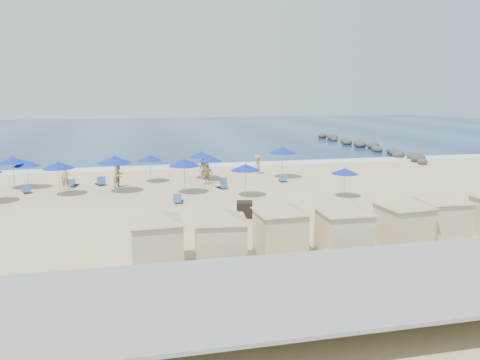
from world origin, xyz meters
The scene contains 34 objects.
ground centered at (0.00, 0.00, 0.00)m, with size 160.00×160.00×0.00m, color tan.
ocean centered at (0.00, 55.00, 0.03)m, with size 160.00×80.00×0.06m, color navy.
surf_line centered at (0.00, 15.50, 0.04)m, with size 160.00×2.50×0.08m, color white.
seawall centered at (0.00, -13.50, 0.65)m, with size 160.00×6.10×1.22m.
rock_jetty centered at (24.01, 24.90, 0.36)m, with size 2.56×26.66×0.96m.
trash_bin centered at (2.17, -2.81, 0.45)m, with size 0.89×0.89×0.89m, color black.
cabana_0 centered at (-3.06, -9.51, 1.53)m, with size 4.27×4.27×2.68m.
cabana_1 centered at (-0.54, -9.94, 1.56)m, with size 4.31×4.31×2.72m.
cabana_2 centered at (2.26, -9.11, 1.52)m, with size 4.23×4.23×2.65m.
cabana_3 centered at (4.92, -9.83, 1.55)m, with size 4.31×4.31×2.70m.
cabana_4 centered at (8.00, -9.47, 1.55)m, with size 4.30×4.30×2.71m.
cabana_5 centered at (10.28, -9.04, 1.57)m, with size 4.36×4.36×2.74m.
umbrella_0 centered at (-11.41, 8.21, 1.88)m, with size 1.90×1.90×2.16m.
umbrella_2 centered at (-12.40, 8.32, 2.14)m, with size 2.17×2.17×2.47m.
umbrella_3 centered at (-8.82, 5.26, 2.11)m, with size 2.14×2.14×2.43m.
umbrella_4 centered at (-2.66, 8.66, 1.93)m, with size 1.96×1.96×2.23m.
umbrella_5 centered at (-5.15, 5.41, 2.34)m, with size 2.37×2.37×2.70m.
umbrella_6 centered at (-0.47, 3.99, 2.19)m, with size 2.22×2.22×2.53m.
umbrella_7 centered at (1.42, 9.32, 1.97)m, with size 2.00×2.00×2.28m.
umbrella_8 centered at (3.42, 2.16, 2.03)m, with size 2.05×2.05×2.34m.
umbrella_9 centered at (2.08, 8.27, 1.78)m, with size 1.80×1.80×2.05m.
umbrella_10 centered at (7.91, 8.13, 2.31)m, with size 2.34×2.34×2.66m.
umbrella_11 centered at (9.80, 0.50, 1.80)m, with size 1.83×1.83×2.08m.
beach_chair_0 centered at (-11.29, 6.73, 0.23)m, with size 0.85×1.32×0.67m.
beach_chair_1 centered at (-8.37, 8.41, 0.22)m, with size 0.73×1.21×0.62m.
beach_chair_2 centered at (-6.40, 8.38, 0.25)m, with size 0.93×1.43×0.73m.
beach_chair_3 centered at (-1.20, 1.43, 0.22)m, with size 0.77×1.24×0.64m.
beach_chair_4 centered at (2.36, 5.13, 0.23)m, with size 0.81×1.28×0.65m.
beach_chair_5 centered at (7.50, 6.69, 0.23)m, with size 0.72×1.27×0.66m.
beachgoer_0 centered at (-8.73, 7.33, 0.83)m, with size 0.61×0.40×1.67m, color tan.
beachgoer_1 centered at (-4.99, 7.29, 0.91)m, with size 0.89×0.69×1.82m, color tan.
beachgoer_2 centered at (1.52, 7.00, 0.81)m, with size 0.95×0.40×1.63m, color tan.
beachgoer_3 centered at (6.46, 10.47, 0.83)m, with size 1.08×0.62×1.67m, color tan.
beachgoer_4 centered at (1.69, 9.20, 0.92)m, with size 0.90×0.59×1.85m, color tan.
Camera 1 is at (-3.74, -27.77, 7.10)m, focal length 35.00 mm.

